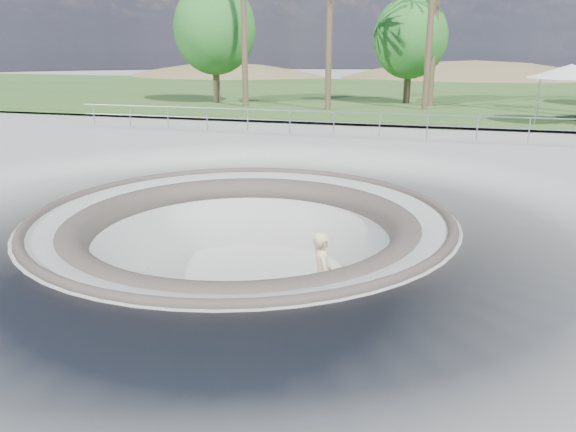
# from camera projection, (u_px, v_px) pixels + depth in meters

# --- Properties ---
(ground) EXTENTS (180.00, 180.00, 0.00)m
(ground) POSITION_uv_depth(u_px,v_px,m) (242.00, 214.00, 13.73)
(ground) COLOR #9B9B96
(ground) RESTS_ON ground
(skate_bowl) EXTENTS (14.00, 14.00, 4.10)m
(skate_bowl) POSITION_uv_depth(u_px,v_px,m) (244.00, 283.00, 14.27)
(skate_bowl) COLOR #9B9B96
(skate_bowl) RESTS_ON ground
(grass_strip) EXTENTS (180.00, 36.00, 0.12)m
(grass_strip) POSITION_uv_depth(u_px,v_px,m) (385.00, 93.00, 45.04)
(grass_strip) COLOR #2B5120
(grass_strip) RESTS_ON ground
(distant_hills) EXTENTS (103.20, 45.00, 28.60)m
(distant_hills) POSITION_uv_depth(u_px,v_px,m) (433.00, 140.00, 67.60)
(distant_hills) COLOR brown
(distant_hills) RESTS_ON ground
(safety_railing) EXTENTS (25.00, 0.06, 1.03)m
(safety_railing) POSITION_uv_depth(u_px,v_px,m) (334.00, 123.00, 24.60)
(safety_railing) COLOR gray
(safety_railing) RESTS_ON ground
(skateboard) EXTENTS (0.90, 0.31, 0.09)m
(skateboard) POSITION_uv_depth(u_px,v_px,m) (321.00, 318.00, 12.44)
(skateboard) COLOR brown
(skateboard) RESTS_ON ground
(skater) EXTENTS (0.74, 0.86, 1.99)m
(skater) POSITION_uv_depth(u_px,v_px,m) (322.00, 276.00, 12.14)
(skater) COLOR beige
(skater) RESTS_ON skateboard
(canopy_white) EXTENTS (5.50, 5.50, 2.81)m
(canopy_white) POSITION_uv_depth(u_px,v_px,m) (571.00, 72.00, 26.94)
(canopy_white) COLOR gray
(canopy_white) RESTS_ON ground
(bushy_tree_left) EXTENTS (5.35, 4.87, 7.72)m
(bushy_tree_left) POSITION_uv_depth(u_px,v_px,m) (215.00, 29.00, 36.22)
(bushy_tree_left) COLOR brown
(bushy_tree_left) RESTS_ON ground
(bushy_tree_mid) EXTENTS (4.71, 4.28, 6.80)m
(bushy_tree_mid) POSITION_uv_depth(u_px,v_px,m) (410.00, 38.00, 35.75)
(bushy_tree_mid) COLOR brown
(bushy_tree_mid) RESTS_ON ground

